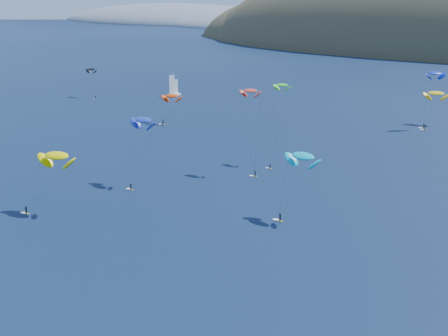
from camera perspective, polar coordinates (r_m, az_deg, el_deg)
headland at (r=964.78m, az=-3.03°, el=13.00°), size 460.00×250.00×60.00m
sailboat at (r=320.70m, az=-4.64°, el=6.74°), size 10.21×8.81×12.31m
kitesurfer_1 at (r=255.67m, az=-4.80°, el=6.59°), size 9.26×7.32×13.74m
kitesurfer_2 at (r=159.53m, az=-15.07°, el=1.10°), size 11.56×9.71×17.19m
kitesurfer_3 at (r=198.03m, az=5.33°, el=7.53°), size 6.21×12.23×26.17m
kitesurfer_4 at (r=258.35m, az=18.77°, el=8.21°), size 8.74×9.05×23.96m
kitesurfer_5 at (r=150.18m, az=7.22°, el=1.08°), size 10.36×8.93×18.15m
kitesurfer_9 at (r=186.20m, az=2.44°, el=7.05°), size 8.62×6.99×26.46m
kitesurfer_10 at (r=177.57m, az=-7.41°, el=4.38°), size 9.52×11.27×20.69m
kitesurfer_11 at (r=267.51m, az=18.84°, el=6.49°), size 10.10×13.21×15.30m
kitesurfer_12 at (r=323.67m, az=-12.03°, el=8.82°), size 10.86×7.67×15.73m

